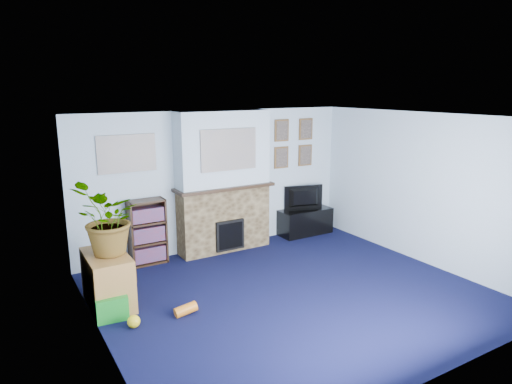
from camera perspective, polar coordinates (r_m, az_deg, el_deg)
floor at (r=6.45m, az=4.54°, el=-12.52°), size 5.00×4.50×0.01m
ceiling at (r=5.84m, az=4.96°, el=9.28°), size 5.00×4.50×0.01m
wall_back at (r=7.92m, az=-4.76°, el=1.47°), size 5.00×0.04×2.40m
wall_front at (r=4.49m, az=21.83°, el=-8.44°), size 5.00×0.04×2.40m
wall_left at (r=5.06m, az=-19.11°, el=-5.84°), size 0.04×4.50×2.40m
wall_right at (r=7.72m, az=20.01°, el=0.44°), size 0.04×4.50×2.40m
chimney_breast at (r=7.74m, az=-4.09°, el=1.10°), size 1.72×0.50×2.40m
collage_main at (r=7.46m, az=-3.42°, el=5.30°), size 1.00×0.03×0.68m
collage_left at (r=7.27m, az=-15.85°, el=4.64°), size 0.90×0.03×0.58m
portrait_tl at (r=8.43m, az=3.22°, el=7.69°), size 0.30×0.03×0.40m
portrait_tr at (r=8.75m, az=6.23°, el=7.83°), size 0.30×0.03×0.40m
portrait_bl at (r=8.49m, az=3.18°, el=4.33°), size 0.30×0.03×0.40m
portrait_br at (r=8.81m, az=6.16°, el=4.59°), size 0.30×0.03×0.40m
tv_stand at (r=8.86m, az=6.14°, el=-3.82°), size 1.04×0.44×0.49m
television at (r=8.75m, az=6.14°, el=-0.71°), size 0.78×0.29×0.45m
bookshelf at (r=7.49m, az=-13.42°, el=-5.04°), size 0.58×0.28×1.05m
sideboard at (r=6.28m, az=-18.05°, el=-10.36°), size 0.50×0.89×0.69m
potted_plant at (r=5.98m, az=-18.01°, el=-3.27°), size 1.05×1.10×0.94m
mantel_clock at (r=7.65m, az=-4.61°, el=1.23°), size 0.09×0.06×0.13m
mantel_candle at (r=7.82m, az=-2.16°, el=1.59°), size 0.05×0.05×0.15m
mantel_teddy at (r=7.47m, az=-7.70°, el=0.82°), size 0.12×0.12×0.12m
mantel_can at (r=8.02m, az=0.42°, el=1.74°), size 0.06×0.06×0.12m
green_crate at (r=6.02m, az=-17.63°, el=-13.58°), size 0.40×0.34×0.30m
toy_ball at (r=5.76m, az=-15.05°, el=-15.24°), size 0.15×0.15×0.15m
toy_block at (r=6.40m, az=-18.51°, el=-12.29°), size 0.18×0.18×0.20m
toy_tube at (r=5.92m, az=-8.78°, el=-14.32°), size 0.30×0.13×0.17m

